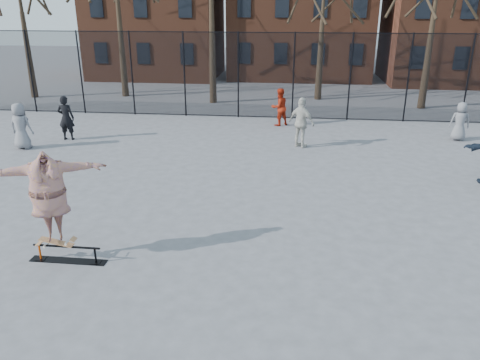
# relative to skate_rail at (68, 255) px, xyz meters

# --- Properties ---
(ground) EXTENTS (100.00, 100.00, 0.00)m
(ground) POSITION_rel_skate_rail_xyz_m (3.44, 0.91, -0.14)
(ground) COLOR #5C5B60
(skate_rail) EXTENTS (1.69, 0.26, 0.37)m
(skate_rail) POSITION_rel_skate_rail_xyz_m (0.00, 0.00, 0.00)
(skate_rail) COLOR black
(skate_rail) RESTS_ON ground
(skateboard) EXTENTS (0.79, 0.19, 0.09)m
(skateboard) POSITION_rel_skate_rail_xyz_m (-0.21, 0.00, 0.27)
(skateboard) COLOR #A36741
(skateboard) RESTS_ON skate_rail
(skater) EXTENTS (2.46, 1.56, 1.95)m
(skater) POSITION_rel_skate_rail_xyz_m (-0.21, 0.00, 1.30)
(skater) COLOR #41327E
(skater) RESTS_ON skateboard
(bystander_grey) EXTENTS (0.89, 0.62, 1.75)m
(bystander_grey) POSITION_rel_skate_rail_xyz_m (-5.48, 7.76, 0.73)
(bystander_grey) COLOR slate
(bystander_grey) RESTS_ON ground
(bystander_black) EXTENTS (0.67, 0.45, 1.79)m
(bystander_black) POSITION_rel_skate_rail_xyz_m (-4.36, 9.16, 0.75)
(bystander_black) COLOR black
(bystander_black) RESTS_ON ground
(bystander_red) EXTENTS (1.03, 0.98, 1.67)m
(bystander_red) POSITION_rel_skate_rail_xyz_m (4.07, 12.51, 0.69)
(bystander_red) COLOR #A7230E
(bystander_red) RESTS_ON ground
(bystander_white) EXTENTS (1.19, 1.03, 1.92)m
(bystander_white) POSITION_rel_skate_rail_xyz_m (5.03, 9.16, 0.81)
(bystander_white) COLOR beige
(bystander_white) RESTS_ON ground
(bystander_extra) EXTENTS (0.81, 0.58, 1.56)m
(bystander_extra) POSITION_rel_skate_rail_xyz_m (11.36, 10.87, 0.63)
(bystander_extra) COLOR slate
(bystander_extra) RESTS_ON ground
(fence) EXTENTS (34.03, 0.07, 4.00)m
(fence) POSITION_rel_skate_rail_xyz_m (3.43, 13.91, 1.91)
(fence) COLOR black
(fence) RESTS_ON ground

